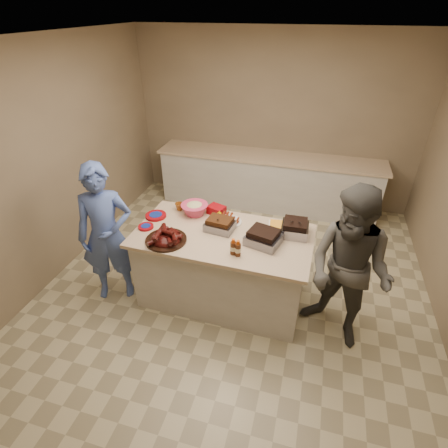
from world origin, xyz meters
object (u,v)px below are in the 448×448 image
(guest_gray, at_px, (333,333))
(guest_blue, at_px, (119,291))
(bbq_bottle_a, at_px, (233,254))
(mustard_bottle, at_px, (219,220))
(roasting_pan, at_px, (294,234))
(island, at_px, (223,296))
(rib_platter, at_px, (166,241))
(bbq_bottle_b, at_px, (238,255))
(coleslaw_bowl, at_px, (195,214))
(plastic_cup, at_px, (180,210))

(guest_gray, bearing_deg, guest_blue, -146.60)
(bbq_bottle_a, relative_size, guest_blue, 0.10)
(mustard_bottle, bearing_deg, roasting_pan, -4.29)
(island, height_order, guest_gray, island)
(mustard_bottle, bearing_deg, rib_platter, -127.54)
(bbq_bottle_b, bearing_deg, island, 127.83)
(roasting_pan, bearing_deg, coleslaw_bowl, 172.49)
(rib_platter, xyz_separation_m, bbq_bottle_b, (0.76, -0.04, 0.00))
(coleslaw_bowl, bearing_deg, bbq_bottle_b, -43.35)
(bbq_bottle_b, bearing_deg, roasting_pan, 46.57)
(guest_gray, bearing_deg, rib_platter, -145.94)
(roasting_pan, distance_m, coleslaw_bowl, 1.16)
(roasting_pan, relative_size, bbq_bottle_b, 1.61)
(rib_platter, xyz_separation_m, bbq_bottle_a, (0.71, -0.03, 0.00))
(island, bearing_deg, roasting_pan, 17.45)
(mustard_bottle, distance_m, plastic_cup, 0.52)
(guest_blue, relative_size, guest_gray, 0.97)
(coleslaw_bowl, height_order, guest_blue, coleslaw_bowl)
(coleslaw_bowl, xyz_separation_m, plastic_cup, (-0.20, 0.04, 0.00))
(mustard_bottle, bearing_deg, plastic_cup, 170.16)
(mustard_bottle, height_order, guest_blue, mustard_bottle)
(mustard_bottle, bearing_deg, bbq_bottle_a, -61.70)
(mustard_bottle, relative_size, guest_blue, 0.07)
(bbq_bottle_b, bearing_deg, plastic_cup, 142.53)
(roasting_pan, height_order, guest_blue, roasting_pan)
(bbq_bottle_a, bearing_deg, roasting_pan, 43.04)
(coleslaw_bowl, relative_size, mustard_bottle, 2.60)
(bbq_bottle_b, relative_size, guest_blue, 0.10)
(roasting_pan, relative_size, bbq_bottle_a, 1.61)
(island, distance_m, plastic_cup, 1.14)
(roasting_pan, xyz_separation_m, guest_blue, (-1.96, -0.47, -0.89))
(bbq_bottle_b, height_order, plastic_cup, bbq_bottle_b)
(rib_platter, height_order, bbq_bottle_b, bbq_bottle_b)
(mustard_bottle, distance_m, guest_blue, 1.52)
(bbq_bottle_a, bearing_deg, guest_blue, 178.58)
(rib_platter, height_order, coleslaw_bowl, coleslaw_bowl)
(rib_platter, distance_m, guest_gray, 2.01)
(island, height_order, guest_blue, island)
(guest_gray, bearing_deg, bbq_bottle_a, -143.26)
(island, distance_m, bbq_bottle_b, 0.97)
(bbq_bottle_a, bearing_deg, mustard_bottle, 118.30)
(bbq_bottle_a, xyz_separation_m, guest_gray, (1.09, 0.09, -0.89))
(bbq_bottle_a, xyz_separation_m, guest_blue, (-1.42, 0.04, -0.89))
(coleslaw_bowl, distance_m, bbq_bottle_a, 0.87)
(island, bearing_deg, bbq_bottle_a, -55.89)
(bbq_bottle_a, distance_m, bbq_bottle_b, 0.05)
(island, xyz_separation_m, bbq_bottle_a, (0.19, -0.29, 0.89))
(coleslaw_bowl, distance_m, guest_gray, 1.99)
(coleslaw_bowl, bearing_deg, guest_gray, -17.29)
(mustard_bottle, bearing_deg, coleslaw_bowl, 170.80)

